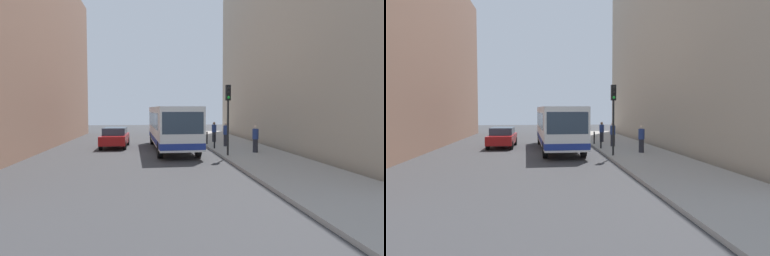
% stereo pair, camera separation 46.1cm
% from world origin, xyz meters
% --- Properties ---
extents(ground_plane, '(80.00, 80.00, 0.00)m').
position_xyz_m(ground_plane, '(0.00, 0.00, 0.00)').
color(ground_plane, '#38383A').
extents(sidewalk, '(4.40, 40.00, 0.15)m').
position_xyz_m(sidewalk, '(5.40, 0.00, 0.07)').
color(sidewalk, '#9E9991').
rests_on(sidewalk, ground).
extents(building_right, '(7.00, 32.00, 16.19)m').
position_xyz_m(building_right, '(11.50, 4.00, 8.10)').
color(building_right, '#B2A38C').
rests_on(building_right, ground).
extents(bus, '(3.02, 11.12, 3.00)m').
position_xyz_m(bus, '(0.54, 2.69, 1.73)').
color(bus, white).
rests_on(bus, ground).
extents(car_beside_bus, '(1.91, 4.43, 1.48)m').
position_xyz_m(car_beside_bus, '(-3.50, 4.60, 0.78)').
color(car_beside_bus, maroon).
rests_on(car_beside_bus, ground).
extents(traffic_light, '(0.28, 0.33, 4.10)m').
position_xyz_m(traffic_light, '(3.55, -1.72, 3.01)').
color(traffic_light, black).
rests_on(traffic_light, sidewalk).
extents(bollard_near, '(0.11, 0.11, 0.95)m').
position_xyz_m(bollard_near, '(3.45, 1.86, 0.62)').
color(bollard_near, black).
rests_on(bollard_near, sidewalk).
extents(bollard_mid, '(0.11, 0.11, 0.95)m').
position_xyz_m(bollard_mid, '(3.45, 4.86, 0.62)').
color(bollard_mid, black).
rests_on(bollard_mid, sidewalk).
extents(pedestrian_near_signal, '(0.38, 0.38, 1.69)m').
position_xyz_m(pedestrian_near_signal, '(5.57, -0.59, 1.00)').
color(pedestrian_near_signal, '#26262D').
rests_on(pedestrian_near_signal, sidewalk).
extents(pedestrian_mid_sidewalk, '(0.38, 0.38, 1.73)m').
position_xyz_m(pedestrian_mid_sidewalk, '(4.54, 3.14, 1.02)').
color(pedestrian_mid_sidewalk, '#26262D').
rests_on(pedestrian_mid_sidewalk, sidewalk).
extents(pedestrian_far_sidewalk, '(0.38, 0.38, 1.63)m').
position_xyz_m(pedestrian_far_sidewalk, '(4.32, 6.46, 0.96)').
color(pedestrian_far_sidewalk, '#26262D').
rests_on(pedestrian_far_sidewalk, sidewalk).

